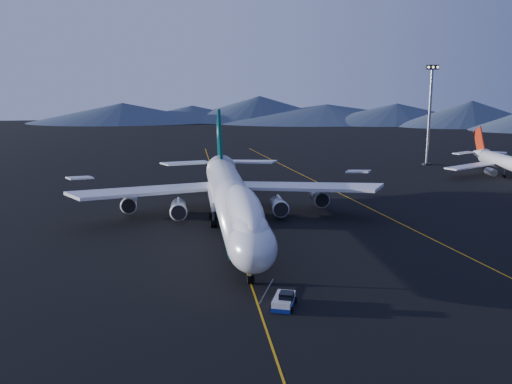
{
  "coord_description": "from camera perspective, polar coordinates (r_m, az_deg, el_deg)",
  "views": [
    {
      "loc": [
        -8.65,
        -97.54,
        27.54
      ],
      "look_at": [
        4.7,
        3.73,
        6.0
      ],
      "focal_mm": 40.0,
      "sensor_mm": 36.0,
      "label": 1
    }
  ],
  "objects": [
    {
      "name": "ground",
      "position": [
        101.72,
        -2.36,
        -3.81
      ],
      "size": [
        500.0,
        500.0,
        0.0
      ],
      "primitive_type": "plane",
      "color": "black",
      "rests_on": "ground"
    },
    {
      "name": "taxiway_line_main",
      "position": [
        101.71,
        -2.36,
        -3.8
      ],
      "size": [
        0.25,
        220.0,
        0.01
      ],
      "primitive_type": "cube",
      "color": "#E19D0D",
      "rests_on": "ground"
    },
    {
      "name": "taxiway_line_side",
      "position": [
        117.54,
        11.92,
        -1.9
      ],
      "size": [
        28.08,
        198.09,
        0.01
      ],
      "primitive_type": "cube",
      "rotation": [
        0.0,
        0.0,
        0.14
      ],
      "color": "#E19D0D",
      "rests_on": "ground"
    },
    {
      "name": "boeing_747",
      "position": [
        100.33,
        -2.39,
        -0.61
      ],
      "size": [
        59.62,
        72.43,
        19.37
      ],
      "color": "silver",
      "rests_on": "ground"
    },
    {
      "name": "pushback_tug",
      "position": [
        69.46,
        2.79,
        -10.9
      ],
      "size": [
        3.8,
        5.15,
        2.01
      ],
      "rotation": [
        0.0,
        0.0,
        -0.35
      ],
      "color": "silver",
      "rests_on": "ground"
    },
    {
      "name": "floodlight_mast",
      "position": [
        178.9,
        16.96,
        7.38
      ],
      "size": [
        3.66,
        2.74,
        29.62
      ],
      "rotation": [
        0.0,
        0.0,
        -0.01
      ],
      "color": "black",
      "rests_on": "ground"
    }
  ]
}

